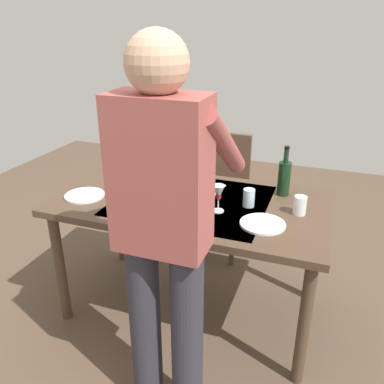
# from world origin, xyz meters

# --- Properties ---
(ground_plane) EXTENTS (6.00, 6.00, 0.00)m
(ground_plane) POSITION_xyz_m (0.00, 0.00, 0.00)
(ground_plane) COLOR brown
(dining_table) EXTENTS (1.54, 0.85, 0.76)m
(dining_table) POSITION_xyz_m (0.00, 0.00, 0.68)
(dining_table) COLOR #4C3828
(dining_table) RESTS_ON ground_plane
(chair_near) EXTENTS (0.40, 0.40, 0.91)m
(chair_near) POSITION_xyz_m (0.06, -0.81, 0.53)
(chair_near) COLOR #352114
(chair_near) RESTS_ON ground_plane
(person_server) EXTENTS (0.42, 0.61, 1.69)m
(person_server) POSITION_xyz_m (-0.13, 0.69, 0.96)
(person_server) COLOR #2D2D38
(person_server) RESTS_ON ground_plane
(wine_bottle) EXTENTS (0.07, 0.07, 0.30)m
(wine_bottle) POSITION_xyz_m (-0.48, -0.26, 0.87)
(wine_bottle) COLOR black
(wine_bottle) RESTS_ON dining_table
(wine_glass_left) EXTENTS (0.07, 0.07, 0.15)m
(wine_glass_left) POSITION_xyz_m (0.06, 0.23, 0.86)
(wine_glass_left) COLOR white
(wine_glass_left) RESTS_ON dining_table
(wine_glass_right) EXTENTS (0.07, 0.07, 0.15)m
(wine_glass_right) POSITION_xyz_m (-0.18, 0.09, 0.86)
(wine_glass_right) COLOR white
(wine_glass_right) RESTS_ON dining_table
(water_cup_near_left) EXTENTS (0.06, 0.06, 0.10)m
(water_cup_near_left) POSITION_xyz_m (-0.32, -0.03, 0.81)
(water_cup_near_left) COLOR silver
(water_cup_near_left) RESTS_ON dining_table
(water_cup_near_right) EXTENTS (0.07, 0.07, 0.10)m
(water_cup_near_right) POSITION_xyz_m (-0.60, -0.03, 0.81)
(water_cup_near_right) COLOR silver
(water_cup_near_right) RESTS_ON dining_table
(serving_bowl_pasta) EXTENTS (0.30, 0.30, 0.07)m
(serving_bowl_pasta) POSITION_xyz_m (0.23, -0.22, 0.79)
(serving_bowl_pasta) COLOR silver
(serving_bowl_pasta) RESTS_ON dining_table
(dinner_plate_near) EXTENTS (0.23, 0.23, 0.01)m
(dinner_plate_near) POSITION_xyz_m (-0.44, 0.16, 0.77)
(dinner_plate_near) COLOR silver
(dinner_plate_near) RESTS_ON dining_table
(dinner_plate_far) EXTENTS (0.23, 0.23, 0.01)m
(dinner_plate_far) POSITION_xyz_m (0.61, 0.17, 0.77)
(dinner_plate_far) COLOR silver
(dinner_plate_far) RESTS_ON dining_table
(table_knife) EXTENTS (0.04, 0.20, 0.00)m
(table_knife) POSITION_xyz_m (-0.11, -0.17, 0.76)
(table_knife) COLOR silver
(table_knife) RESTS_ON dining_table
(table_fork) EXTENTS (0.06, 0.18, 0.00)m
(table_fork) POSITION_xyz_m (0.24, 0.26, 0.76)
(table_fork) COLOR silver
(table_fork) RESTS_ON dining_table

